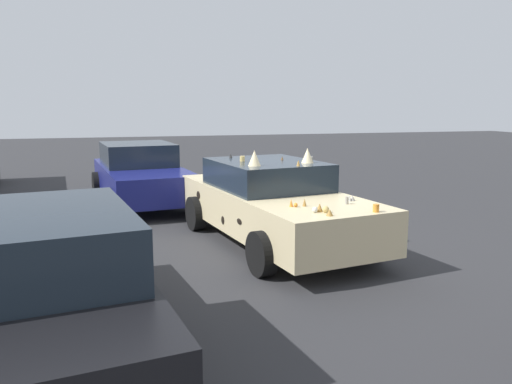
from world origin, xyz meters
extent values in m
plane|color=#2D2D30|center=(0.00, 0.00, 0.00)|extent=(60.00, 60.00, 0.00)
cube|color=beige|center=(0.00, 0.00, 0.60)|extent=(4.84, 2.48, 0.66)
cube|color=#1E2833|center=(0.26, 0.04, 1.16)|extent=(2.23, 1.92, 0.46)
cylinder|color=black|center=(-1.27, -1.12, 0.32)|extent=(0.66, 0.32, 0.64)
cylinder|color=black|center=(-1.56, 0.65, 0.32)|extent=(0.66, 0.32, 0.64)
cylinder|color=black|center=(1.56, -0.65, 0.32)|extent=(0.66, 0.32, 0.64)
cylinder|color=black|center=(1.27, 1.12, 0.32)|extent=(0.66, 0.32, 0.64)
ellipsoid|color=black|center=(-0.74, 0.77, 0.59)|extent=(0.18, 0.05, 0.09)
ellipsoid|color=black|center=(1.16, 1.08, 0.68)|extent=(0.18, 0.05, 0.15)
ellipsoid|color=black|center=(1.72, 1.18, 0.43)|extent=(0.18, 0.05, 0.13)
ellipsoid|color=black|center=(1.68, -0.62, 0.73)|extent=(0.16, 0.05, 0.16)
ellipsoid|color=black|center=(1.30, 1.11, 0.49)|extent=(0.11, 0.04, 0.12)
ellipsoid|color=black|center=(1.95, -0.57, 0.61)|extent=(0.14, 0.04, 0.16)
ellipsoid|color=black|center=(-0.06, 0.88, 0.47)|extent=(0.13, 0.04, 0.14)
ellipsoid|color=black|center=(1.60, -0.63, 0.47)|extent=(0.15, 0.04, 0.15)
cone|color=#A87A38|center=(-1.85, -0.06, 0.98)|extent=(0.10, 0.10, 0.11)
cone|color=gray|center=(-1.27, -0.83, 0.97)|extent=(0.10, 0.10, 0.08)
cone|color=orange|center=(-1.44, 0.19, 0.98)|extent=(0.07, 0.07, 0.11)
sphere|color=orange|center=(-1.48, 0.14, 0.96)|extent=(0.06, 0.06, 0.06)
cone|color=#A87A38|center=(-2.13, -0.09, 0.97)|extent=(0.12, 0.12, 0.08)
sphere|color=tan|center=(-1.94, -0.11, 0.97)|extent=(0.09, 0.09, 0.09)
cone|color=#A87A38|center=(-1.46, 0.00, 0.98)|extent=(0.07, 0.07, 0.11)
cylinder|color=gray|center=(-1.48, -0.64, 0.98)|extent=(0.05, 0.05, 0.11)
cone|color=silver|center=(-1.29, -0.77, 0.97)|extent=(0.08, 0.08, 0.09)
sphere|color=silver|center=(-1.89, 0.02, 0.96)|extent=(0.08, 0.08, 0.08)
cylinder|color=orange|center=(-2.08, -0.77, 0.98)|extent=(0.12, 0.12, 0.11)
cylinder|color=gray|center=(-0.13, -0.63, 1.43)|extent=(0.06, 0.06, 0.10)
cone|color=#A87A38|center=(-0.54, -0.24, 1.43)|extent=(0.07, 0.07, 0.10)
cone|color=#51381E|center=(0.36, -0.27, 1.42)|extent=(0.06, 0.06, 0.06)
cylinder|color=tan|center=(0.32, 0.45, 1.43)|extent=(0.09, 0.09, 0.09)
cone|color=black|center=(0.91, 0.52, 1.42)|extent=(0.09, 0.09, 0.08)
cone|color=beige|center=(-0.21, -0.52, 1.51)|extent=(0.20, 0.20, 0.25)
cone|color=beige|center=(-0.37, 0.43, 1.51)|extent=(0.20, 0.20, 0.25)
cube|color=navy|center=(4.11, 1.96, 0.59)|extent=(4.54, 2.24, 0.63)
cube|color=#1E2833|center=(4.47, 2.00, 1.16)|extent=(2.10, 1.80, 0.52)
cylinder|color=black|center=(2.88, 0.92, 0.32)|extent=(0.67, 0.30, 0.65)
cylinder|color=black|center=(2.66, 2.66, 0.32)|extent=(0.67, 0.30, 0.65)
cylinder|color=black|center=(5.56, 1.25, 0.32)|extent=(0.67, 0.30, 0.65)
cylinder|color=black|center=(5.35, 3.00, 0.32)|extent=(0.67, 0.30, 0.65)
cube|color=black|center=(-3.15, 3.33, 0.60)|extent=(4.79, 2.46, 0.68)
cube|color=#1E2833|center=(-3.53, 3.27, 1.20)|extent=(2.26, 1.93, 0.52)
cylinder|color=black|center=(-1.61, 2.63, 0.31)|extent=(0.64, 0.31, 0.62)
cylinder|color=black|center=(-4.41, 2.21, 0.31)|extent=(0.64, 0.31, 0.62)
camera|label=1|loc=(-7.99, 2.54, 2.34)|focal=35.53mm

